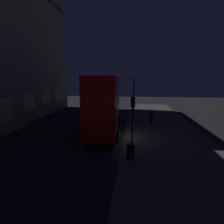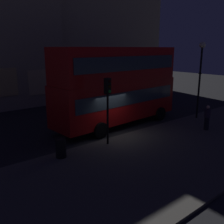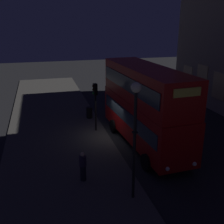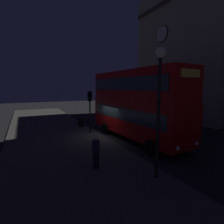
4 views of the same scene
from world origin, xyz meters
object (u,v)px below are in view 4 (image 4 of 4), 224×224
object	(u,v)px
traffic_light_near_kerb	(90,103)
street_lamp	(159,88)
double_decker_bus	(136,102)
pedestrian	(96,152)
litter_bin	(81,122)

from	to	relation	value
traffic_light_near_kerb	street_lamp	size ratio (longest dim) A/B	0.65
double_decker_bus	pedestrian	bearing A→B (deg)	-56.52
street_lamp	litter_bin	xyz separation A→B (m)	(-11.60, 0.05, -3.51)
pedestrian	litter_bin	size ratio (longest dim) A/B	1.70
pedestrian	litter_bin	bearing A→B (deg)	-1.74
double_decker_bus	litter_bin	size ratio (longest dim) A/B	10.27
traffic_light_near_kerb	double_decker_bus	bearing A→B (deg)	29.72
traffic_light_near_kerb	street_lamp	world-z (taller)	street_lamp
double_decker_bus	street_lamp	world-z (taller)	street_lamp
traffic_light_near_kerb	pedestrian	world-z (taller)	traffic_light_near_kerb
traffic_light_near_kerb	litter_bin	size ratio (longest dim) A/B	3.84
double_decker_bus	litter_bin	bearing A→B (deg)	-158.98
pedestrian	litter_bin	xyz separation A→B (m)	(-9.51, 2.12, -0.35)
street_lamp	double_decker_bus	bearing A→B (deg)	154.42
traffic_light_near_kerb	litter_bin	distance (m)	3.63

